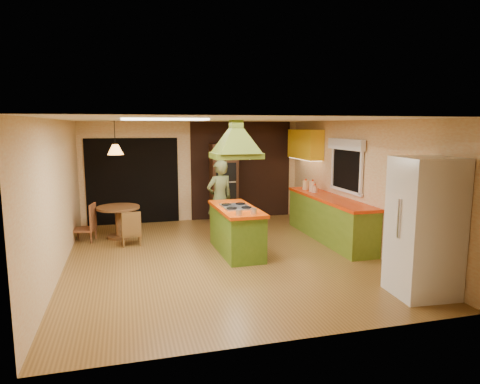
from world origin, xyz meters
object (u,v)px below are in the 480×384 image
object	(u,v)px
man	(220,199)
refrigerator	(425,227)
dining_table	(118,216)
kitchen_island	(236,230)
canister_large	(313,186)
wall_oven	(224,183)

from	to	relation	value
man	refrigerator	size ratio (longest dim) A/B	0.85
refrigerator	dining_table	world-z (taller)	refrigerator
man	kitchen_island	bearing A→B (deg)	74.62
man	refrigerator	world-z (taller)	refrigerator
man	canister_large	world-z (taller)	man
canister_large	man	bearing A→B (deg)	177.97
man	canister_large	size ratio (longest dim) A/B	7.13
man	dining_table	distance (m)	2.21
wall_oven	dining_table	size ratio (longest dim) A/B	2.15
refrigerator	canister_large	bearing A→B (deg)	93.21
refrigerator	dining_table	distance (m)	6.10
kitchen_island	wall_oven	xyz separation A→B (m)	(0.39, 2.76, 0.53)
dining_table	canister_large	world-z (taller)	canister_large
kitchen_island	man	bearing A→B (deg)	91.16
kitchen_island	wall_oven	world-z (taller)	wall_oven
refrigerator	wall_oven	distance (m)	5.67
dining_table	canister_large	distance (m)	4.33
man	canister_large	bearing A→B (deg)	160.26
man	canister_large	distance (m)	2.14
kitchen_island	dining_table	distance (m)	2.77
kitchen_island	canister_large	distance (m)	2.45
kitchen_island	dining_table	bearing A→B (deg)	140.53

